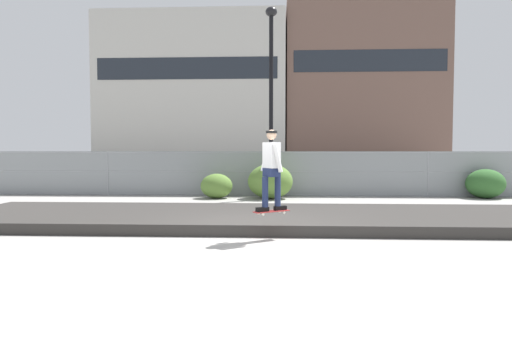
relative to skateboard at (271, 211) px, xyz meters
name	(u,v)px	position (x,y,z in m)	size (l,w,h in m)	color
ground_plane	(255,238)	(-0.35, 0.13, -0.60)	(120.00, 120.00, 0.00)	gray
gravel_berm	(259,217)	(-0.35, 2.14, -0.47)	(15.86, 3.86, 0.27)	#33302D
skateboard	(271,211)	(0.00, 0.00, 0.00)	(0.78, 0.60, 0.07)	#B22D2D
skater	(272,165)	(0.00, 0.00, 0.98)	(0.66, 0.61, 1.70)	black
chain_fence	(265,174)	(-0.35, 8.57, 0.33)	(26.60, 0.06, 1.85)	gray
street_lamp	(271,82)	(-0.09, 7.40, 3.91)	(0.44, 0.44, 7.32)	black
parked_car_near	(178,173)	(-4.46, 10.61, 0.23)	(4.42, 1.99, 1.66)	#474C54
parked_car_mid	(306,173)	(1.50, 10.68, 0.23)	(4.51, 2.16, 1.66)	#566B4C
parked_car_far	(438,173)	(7.52, 10.77, 0.23)	(4.41, 1.98, 1.66)	maroon
library_building	(196,94)	(-10.15, 45.38, 8.53)	(22.70, 11.82, 18.26)	#B2AFA8
office_block	(359,89)	(10.80, 46.15, 9.16)	(18.84, 12.18, 19.53)	brown
shrub_left	(217,186)	(-2.24, 7.61, -0.12)	(1.26, 1.03, 0.97)	#567A33
shrub_center	(270,181)	(-0.12, 7.59, 0.07)	(1.76, 1.44, 1.36)	#567A33
shrub_right	(485,184)	(8.37, 8.13, -0.03)	(1.49, 1.22, 1.15)	#2D5B28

